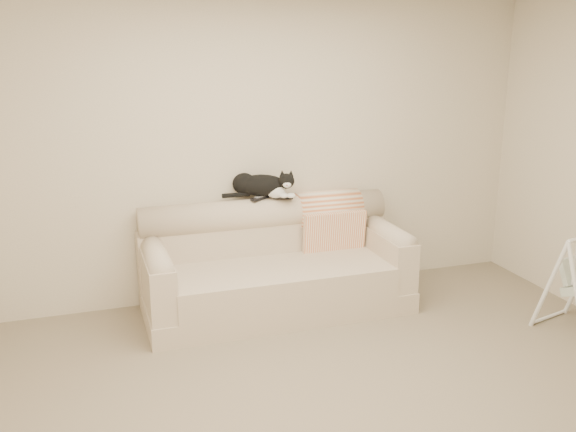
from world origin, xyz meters
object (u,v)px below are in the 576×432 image
object	(u,v)px
sofa	(274,268)
remote_a	(260,198)
remote_b	(283,197)
tuxedo_cat	(262,185)

from	to	relation	value
sofa	remote_a	bearing A→B (deg)	102.36
remote_a	remote_b	bearing A→B (deg)	-9.05
sofa	remote_a	size ratio (longest dim) A/B	12.14
remote_b	tuxedo_cat	world-z (taller)	tuxedo_cat
remote_a	remote_b	distance (m)	0.20
remote_a	tuxedo_cat	distance (m)	0.11
remote_a	tuxedo_cat	size ratio (longest dim) A/B	0.29
remote_a	remote_b	xyz separation A→B (m)	(0.20, -0.03, -0.00)
remote_a	tuxedo_cat	xyz separation A→B (m)	(0.03, 0.03, 0.10)
sofa	tuxedo_cat	distance (m)	0.71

